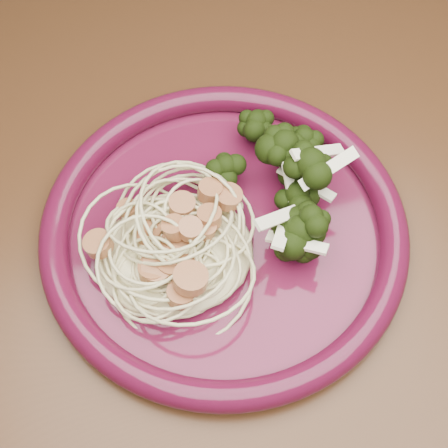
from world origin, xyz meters
TOP-DOWN VIEW (x-y plane):
  - dining_table at (0.00, 0.00)m, footprint 1.20×0.80m
  - dinner_plate at (0.04, -0.07)m, footprint 0.40×0.40m
  - spaghetti_pile at (-0.01, -0.08)m, footprint 0.16×0.15m
  - scallop_cluster at (-0.01, -0.08)m, footprint 0.16×0.16m
  - broccoli_pile at (0.09, -0.05)m, footprint 0.14×0.18m
  - onion_garnish at (0.09, -0.05)m, footprint 0.09×0.12m

SIDE VIEW (x-z plane):
  - dining_table at x=0.00m, z-range 0.28..1.03m
  - dinner_plate at x=0.04m, z-range 0.75..0.78m
  - spaghetti_pile at x=-0.01m, z-range 0.76..0.79m
  - broccoli_pile at x=0.09m, z-range 0.76..0.81m
  - scallop_cluster at x=-0.01m, z-range 0.79..0.83m
  - onion_garnish at x=0.09m, z-range 0.79..0.85m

